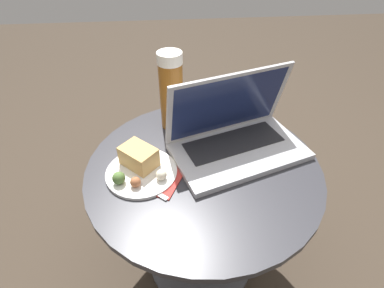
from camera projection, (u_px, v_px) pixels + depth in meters
name	position (u px, v px, depth m)	size (l,w,h in m)	color
ground_plane	(200.00, 258.00, 1.15)	(6.00, 6.00, 0.00)	#382D23
table	(202.00, 198.00, 0.93)	(0.66, 0.66, 0.49)	#515156
napkin	(148.00, 174.00, 0.81)	(0.22, 0.20, 0.00)	#B7332D
laptop	(235.00, 135.00, 0.87)	(0.43, 0.33, 0.23)	#B2B2B7
beer_glass	(171.00, 91.00, 0.92)	(0.07, 0.07, 0.25)	brown
snack_plate	(140.00, 166.00, 0.81)	(0.19, 0.19, 0.07)	white
fork	(137.00, 182.00, 0.79)	(0.14, 0.13, 0.01)	silver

